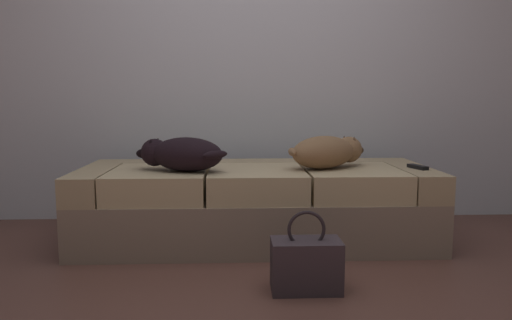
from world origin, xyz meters
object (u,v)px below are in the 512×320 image
at_px(couch, 256,204).
at_px(tv_remote, 418,167).
at_px(dog_dark, 181,154).
at_px(dog_tan, 328,152).
at_px(handbag, 306,264).

relative_size(couch, tv_remote, 14.20).
distance_m(dog_dark, dog_tan, 0.88).
xyz_separation_m(dog_tan, handbag, (-0.24, -0.75, -0.44)).
bearing_deg(dog_tan, tv_remote, -5.03).
xyz_separation_m(dog_dark, handbag, (0.64, -0.67, -0.44)).
bearing_deg(dog_dark, couch, 18.77).
bearing_deg(dog_tan, handbag, -107.45).
distance_m(couch, dog_tan, 0.55).
relative_size(couch, dog_dark, 3.77).
height_order(dog_tan, tv_remote, dog_tan).
distance_m(dog_dark, tv_remote, 1.41).
bearing_deg(handbag, tv_remote, 42.27).
distance_m(couch, tv_remote, 1.01).
bearing_deg(handbag, dog_tan, 72.55).
height_order(dog_dark, tv_remote, dog_dark).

